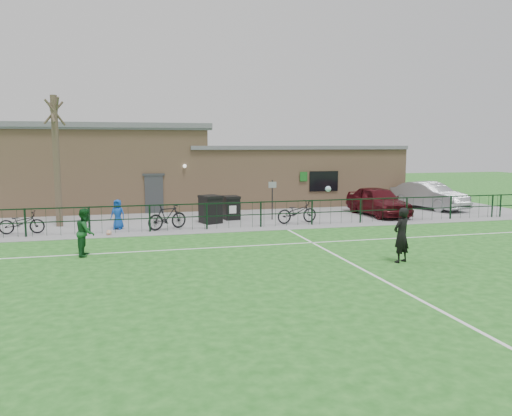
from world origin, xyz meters
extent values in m
plane|color=#1D5F1B|center=(0.00, 0.00, 0.00)|extent=(90.00, 90.00, 0.00)
cube|color=gray|center=(0.00, 13.50, 0.01)|extent=(34.00, 13.00, 0.02)
cube|color=white|center=(0.00, 7.80, 0.00)|extent=(28.00, 0.10, 0.01)
cube|color=white|center=(0.00, 4.00, 0.00)|extent=(28.00, 0.10, 0.01)
cube|color=white|center=(2.00, 0.00, 0.00)|extent=(0.10, 16.00, 0.01)
cube|color=black|center=(0.00, 8.00, 0.60)|extent=(28.00, 0.10, 1.20)
cylinder|color=#493B2C|center=(-8.00, 10.50, 3.00)|extent=(0.30, 0.30, 6.00)
cube|color=black|center=(0.14, 10.63, 0.57)|extent=(0.80, 0.89, 1.10)
cube|color=black|center=(-1.06, 9.72, 0.65)|extent=(1.10, 1.17, 1.25)
cylinder|color=black|center=(2.14, 10.04, 1.02)|extent=(0.07, 0.07, 2.00)
imported|color=#490D13|center=(8.06, 10.12, 0.79)|extent=(2.06, 4.61, 1.54)
imported|color=#989B9F|center=(12.27, 11.82, 0.81)|extent=(2.88, 5.05, 1.57)
imported|color=black|center=(-9.29, 8.78, 0.50)|extent=(1.86, 0.71, 0.97)
imported|color=black|center=(-3.22, 8.38, 0.59)|extent=(1.94, 1.26, 1.14)
imported|color=black|center=(2.98, 8.65, 0.56)|extent=(2.15, 1.02, 1.09)
imported|color=#1145A8|center=(-5.36, 8.99, 0.69)|extent=(0.77, 0.64, 1.34)
imported|color=black|center=(3.61, 0.24, 0.89)|extent=(0.77, 0.65, 1.79)
sphere|color=white|center=(2.56, 3.84, 2.10)|extent=(0.22, 0.22, 0.22)
imported|color=#175022|center=(-6.32, 3.83, 0.82)|extent=(0.71, 0.86, 1.64)
sphere|color=silver|center=(-5.71, 7.61, 0.12)|extent=(0.23, 0.23, 0.23)
cube|color=tan|center=(0.00, 16.50, 1.75)|extent=(24.00, 5.00, 3.50)
cube|color=tan|center=(-6.24, 16.50, 4.10)|extent=(11.52, 5.00, 1.20)
cube|color=#5A5D62|center=(-6.24, 16.50, 4.82)|extent=(12.02, 5.40, 0.28)
cube|color=#5A5D62|center=(5.28, 16.50, 3.60)|extent=(13.44, 5.30, 0.22)
cube|color=#383A3D|center=(-3.50, 13.97, 1.05)|extent=(1.00, 0.08, 2.10)
cube|color=black|center=(6.50, 13.97, 1.60)|extent=(1.80, 0.08, 1.20)
cube|color=#19661E|center=(5.20, 13.92, 1.90)|extent=(0.45, 0.04, 0.55)
camera|label=1|loc=(-4.85, -13.89, 3.80)|focal=35.00mm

